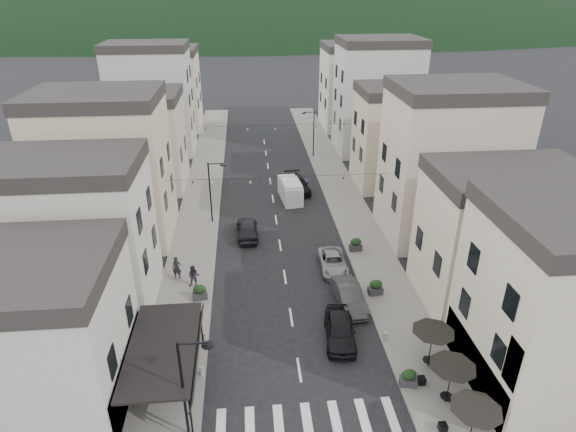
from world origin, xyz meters
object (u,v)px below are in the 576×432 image
parked_car_e (247,229)px  pedestrian_a (177,268)px  parked_car_a (340,329)px  parked_car_d (297,184)px  parked_car_c (333,262)px  pedestrian_b (194,276)px  delivery_van (290,190)px  parked_car_b (349,296)px

parked_car_e → pedestrian_a: pedestrian_a is taller
pedestrian_a → parked_car_a: bearing=-33.7°
parked_car_d → pedestrian_a: size_ratio=2.85×
parked_car_c → pedestrian_a: (-12.17, -0.43, 0.42)m
parked_car_a → pedestrian_b: size_ratio=2.58×
parked_car_e → delivery_van: size_ratio=0.96×
parked_car_d → parked_car_e: bearing=-126.9°
pedestrian_a → parked_car_c: bearing=3.7°
parked_car_c → parked_car_e: (-6.71, 6.04, 0.16)m
parked_car_c → parked_car_d: (-1.11, 16.06, 0.14)m
delivery_van → pedestrian_b: delivery_van is taller
parked_car_d → parked_car_b: bearing=-93.8°
parked_car_b → parked_car_e: bearing=118.2°
parked_car_d → pedestrian_b: size_ratio=2.93×
parked_car_d → pedestrian_a: bearing=-131.6°
parked_car_a → parked_car_c: bearing=88.9°
pedestrian_a → delivery_van: bearing=56.4°
parked_car_b → pedestrian_a: (-12.48, 4.41, 0.28)m
pedestrian_a → parked_car_d: bearing=57.8°
parked_car_b → delivery_van: bearing=92.7°
parked_car_e → parked_car_b: bearing=121.2°
pedestrian_b → parked_car_e: bearing=66.6°
pedestrian_a → parked_car_b: bearing=-17.8°
parked_car_a → pedestrian_a: bearing=150.5°
parked_car_b → parked_car_c: size_ratio=1.03×
pedestrian_b → parked_car_b: bearing=-11.4°
parked_car_e → pedestrian_b: (-4.07, -7.71, 0.23)m
pedestrian_b → parked_car_c: bearing=13.3°
parked_car_c → parked_car_d: bearing=95.0°
pedestrian_a → pedestrian_b: 1.86m
parked_car_b → pedestrian_b: size_ratio=2.59×
pedestrian_a → pedestrian_b: size_ratio=1.03×
parked_car_c → delivery_van: bearing=99.7°
parked_car_c → parked_car_d: size_ratio=0.85×
parked_car_a → pedestrian_b: pedestrian_b is taller
delivery_van → pedestrian_b: 17.73m
parked_car_c → pedestrian_b: size_ratio=2.50×
parked_car_a → parked_car_d: size_ratio=0.88×
parked_car_c → parked_car_e: bearing=139.1°
parked_car_d → parked_car_a: bearing=-97.5°
parked_car_e → parked_car_a: bearing=110.0°
parked_car_b → pedestrian_a: 13.23m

